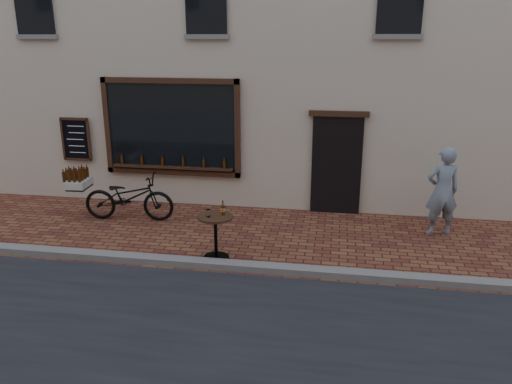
# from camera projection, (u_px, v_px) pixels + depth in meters

# --- Properties ---
(ground) EXTENTS (90.00, 90.00, 0.00)m
(ground) POSITION_uv_depth(u_px,v_px,m) (218.00, 273.00, 8.49)
(ground) COLOR #57251C
(ground) RESTS_ON ground
(kerb) EXTENTS (90.00, 0.25, 0.12)m
(kerb) POSITION_uv_depth(u_px,v_px,m) (221.00, 265.00, 8.66)
(kerb) COLOR slate
(kerb) RESTS_ON ground
(cargo_bicycle) EXTENTS (2.36, 0.84, 1.11)m
(cargo_bicycle) POSITION_uv_depth(u_px,v_px,m) (127.00, 197.00, 10.83)
(cargo_bicycle) COLOR black
(cargo_bicycle) RESTS_ON ground
(bistro_table) EXTENTS (0.64, 0.64, 1.09)m
(bistro_table) POSITION_uv_depth(u_px,v_px,m) (216.00, 228.00, 8.89)
(bistro_table) COLOR black
(bistro_table) RESTS_ON ground
(pedestrian) EXTENTS (0.74, 0.57, 1.82)m
(pedestrian) POSITION_uv_depth(u_px,v_px,m) (442.00, 191.00, 9.90)
(pedestrian) COLOR gray
(pedestrian) RESTS_ON ground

